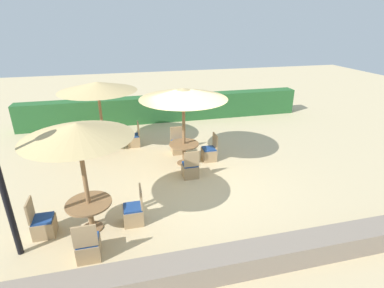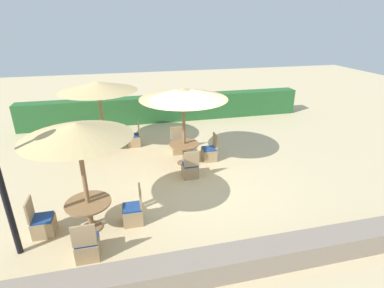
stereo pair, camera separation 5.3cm
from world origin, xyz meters
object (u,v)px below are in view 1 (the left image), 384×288
object	(u,v)px
round_table_center	(184,148)
patio_chair_center_north	(178,146)
patio_chair_back_left_west	(75,144)
parasol_center	(183,94)
round_table_front_left	(90,209)
patio_chair_center_east	(209,153)
patio_chair_center_south	(190,169)
parasol_back_left	(97,87)
patio_chair_front_left_south	(88,247)
patio_chair_front_left_east	(134,213)
patio_chair_front_left_west	(43,225)
round_table_back_left	(103,134)
patio_chair_back_left_east	(134,139)
parasol_front_left	(77,131)

from	to	relation	value
round_table_center	patio_chair_center_north	bearing A→B (deg)	91.98
patio_chair_back_left_west	parasol_center	bearing A→B (deg)	61.82
round_table_center	patio_chair_back_left_west	size ratio (longest dim) A/B	1.05
round_table_front_left	patio_chair_center_east	xyz separation A→B (m)	(3.70, 2.85, -0.29)
round_table_center	round_table_front_left	bearing A→B (deg)	-135.01
parasol_center	patio_chair_center_north	xyz separation A→B (m)	(-0.03, 0.91, -2.12)
patio_chair_center_south	parasol_back_left	xyz separation A→B (m)	(-2.61, 2.87, 2.07)
parasol_back_left	patio_chair_front_left_south	bearing A→B (deg)	-91.76
patio_chair_front_left_south	round_table_center	bearing A→B (deg)	53.24
patio_chair_front_left_east	parasol_center	world-z (taller)	parasol_center
patio_chair_front_left_west	patio_chair_back_left_west	world-z (taller)	same
patio_chair_front_left_south	patio_chair_front_left_west	bearing A→B (deg)	136.51
patio_chair_center_north	parasol_back_left	xyz separation A→B (m)	(-2.59, 1.00, 2.07)
patio_chair_center_south	patio_chair_center_east	bearing A→B (deg)	47.63
round_table_center	patio_chair_center_east	distance (m)	0.95
patio_chair_back_left_west	patio_chair_front_left_west	bearing A→B (deg)	-2.07
round_table_back_left	patio_chair_back_left_west	size ratio (longest dim) A/B	1.26
parasol_back_left	patio_chair_back_left_west	xyz separation A→B (m)	(-1.04, 0.05, -2.07)
patio_chair_center_east	patio_chair_back_left_east	world-z (taller)	same
patio_chair_center_east	round_table_back_left	bearing A→B (deg)	62.15
round_table_front_left	patio_chair_back_left_east	size ratio (longest dim) A/B	1.10
patio_chair_front_left_west	round_table_center	xyz separation A→B (m)	(3.83, 2.77, 0.29)
parasol_center	patio_chair_center_south	bearing A→B (deg)	-91.04
patio_chair_front_left_east	patio_chair_back_left_west	bearing A→B (deg)	20.98
patio_chair_front_left_east	parasol_center	size ratio (longest dim) A/B	0.34
patio_chair_center_north	round_table_back_left	bearing A→B (deg)	-21.03
round_table_front_left	round_table_back_left	xyz separation A→B (m)	(0.18, 4.71, 0.04)
patio_chair_front_left_west	parasol_center	bearing A→B (deg)	125.83
round_table_front_left	parasol_back_left	distance (m)	5.04
patio_chair_front_left_south	parasol_center	world-z (taller)	parasol_center
round_table_center	round_table_back_left	bearing A→B (deg)	143.94
patio_chair_front_left_east	parasol_back_left	distance (m)	5.21
parasol_back_left	patio_chair_back_left_west	size ratio (longest dim) A/B	2.92
round_table_back_left	patio_chair_back_left_east	bearing A→B (deg)	0.88
patio_chair_center_north	parasol_back_left	distance (m)	3.47
patio_chair_center_south	patio_chair_back_left_east	bearing A→B (deg)	117.74
patio_chair_front_left_south	patio_chair_center_south	world-z (taller)	same
round_table_back_left	patio_chair_front_left_west	bearing A→B (deg)	-104.47
patio_chair_center_north	patio_chair_center_east	distance (m)	1.27
patio_chair_front_left_east	parasol_front_left	bearing A→B (deg)	89.77
patio_chair_front_left_south	patio_chair_center_east	xyz separation A→B (m)	(3.70, 3.80, 0.00)
patio_chair_center_north	patio_chair_back_left_east	bearing A→B (deg)	-34.03
parasol_front_left	patio_chair_center_east	distance (m)	5.14
parasol_back_left	patio_chair_back_left_west	bearing A→B (deg)	177.24
parasol_center	patio_chair_center_south	xyz separation A→B (m)	(-0.02, -0.95, -2.12)
patio_chair_front_left_south	patio_chair_back_left_east	bearing A→B (deg)	77.42
patio_chair_center_north	patio_chair_center_east	world-z (taller)	same
patio_chair_center_east	patio_chair_center_south	bearing A→B (deg)	137.63
patio_chair_back_left_west	patio_chair_back_left_east	size ratio (longest dim) A/B	1.00
round_table_center	patio_chair_back_left_east	bearing A→B (deg)	128.49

